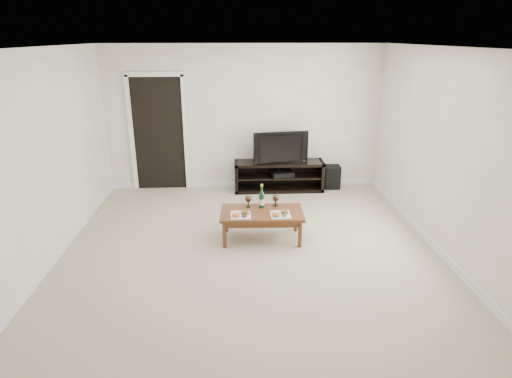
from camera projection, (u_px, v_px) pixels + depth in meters
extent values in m
plane|color=#BBAE96|center=(250.00, 255.00, 5.62)|extent=(5.50, 5.50, 0.00)
cube|color=white|center=(244.00, 118.00, 7.78)|extent=(5.00, 0.04, 2.60)
cube|color=white|center=(249.00, 45.00, 4.73)|extent=(5.00, 5.50, 0.04)
cube|color=black|center=(159.00, 135.00, 7.77)|extent=(0.90, 0.02, 2.05)
cube|color=black|center=(279.00, 176.00, 7.90)|extent=(1.63, 0.45, 0.55)
imported|color=black|center=(279.00, 146.00, 7.71)|extent=(1.01, 0.27, 0.58)
cube|color=black|center=(282.00, 173.00, 7.88)|extent=(0.45, 0.37, 0.08)
cube|color=black|center=(332.00, 177.00, 8.05)|extent=(0.30, 0.30, 0.42)
cube|color=#5F2F1A|center=(262.00, 225.00, 6.00)|extent=(1.16, 0.66, 0.42)
cube|color=white|center=(241.00, 214.00, 5.77)|extent=(0.27, 0.27, 0.07)
cube|color=white|center=(280.00, 213.00, 5.79)|extent=(0.27, 0.27, 0.07)
cylinder|color=#0D321B|center=(262.00, 196.00, 6.01)|extent=(0.07, 0.07, 0.35)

